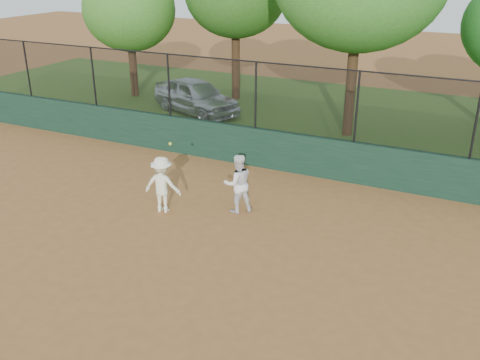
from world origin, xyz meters
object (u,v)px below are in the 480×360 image
at_px(tree_0, 129,10).
at_px(player_main, 162,185).
at_px(parked_car, 196,96).
at_px(player_second, 238,183).

bearing_deg(tree_0, player_main, -50.95).
xyz_separation_m(parked_car, player_main, (3.77, -8.25, 0.02)).
bearing_deg(parked_car, tree_0, 94.01).
bearing_deg(tree_0, parked_car, -18.14).
height_order(parked_car, tree_0, tree_0).
distance_m(player_main, tree_0, 12.68).
distance_m(parked_car, player_main, 9.07).
relative_size(player_second, player_main, 0.76).
distance_m(parked_car, tree_0, 5.20).
bearing_deg(player_main, tree_0, 129.05).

